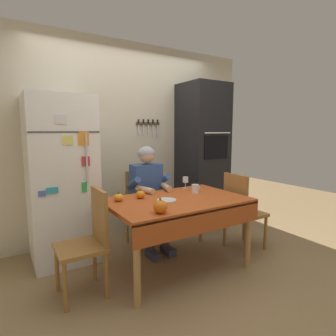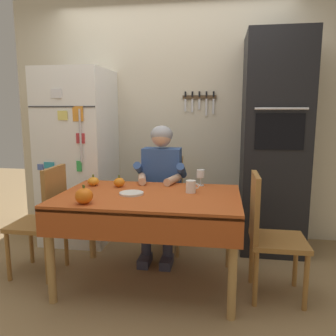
{
  "view_description": "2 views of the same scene",
  "coord_description": "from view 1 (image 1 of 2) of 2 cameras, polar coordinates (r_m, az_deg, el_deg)",
  "views": [
    {
      "loc": [
        -1.53,
        -2.19,
        1.44
      ],
      "look_at": [
        -0.02,
        0.24,
        1.04
      ],
      "focal_mm": 29.49,
      "sensor_mm": 36.0,
      "label": 1
    },
    {
      "loc": [
        0.55,
        -2.4,
        1.38
      ],
      "look_at": [
        0.14,
        0.14,
        0.94
      ],
      "focal_mm": 36.07,
      "sensor_mm": 36.0,
      "label": 2
    }
  ],
  "objects": [
    {
      "name": "chair_left_side",
      "position": [
        2.57,
        -16.0,
        -13.58
      ],
      "size": [
        0.4,
        0.4,
        0.93
      ],
      "color": "#9E6B33",
      "rests_on": "ground"
    },
    {
      "name": "wine_glass",
      "position": [
        3.33,
        3.63,
        -2.55
      ],
      "size": [
        0.07,
        0.07,
        0.14
      ],
      "color": "white",
      "rests_on": "dining_table"
    },
    {
      "name": "chair_right_side",
      "position": [
        3.44,
        14.85,
        -8.04
      ],
      "size": [
        0.4,
        0.4,
        0.93
      ],
      "color": "#9E6B33",
      "rests_on": "ground"
    },
    {
      "name": "coffee_mug",
      "position": [
        3.09,
        5.65,
        -4.3
      ],
      "size": [
        0.11,
        0.08,
        0.1
      ],
      "color": "white",
      "rests_on": "dining_table"
    },
    {
      "name": "refrigerator",
      "position": [
        3.25,
        -21.15,
        -2.21
      ],
      "size": [
        0.68,
        0.71,
        1.8
      ],
      "color": "white",
      "rests_on": "ground"
    },
    {
      "name": "pumpkin_small",
      "position": [
        2.86,
        -5.71,
        -5.47
      ],
      "size": [
        0.09,
        0.09,
        0.1
      ],
      "color": "orange",
      "rests_on": "dining_table"
    },
    {
      "name": "pumpkin_large",
      "position": [
        2.78,
        -10.17,
        -6.0
      ],
      "size": [
        0.1,
        0.1,
        0.1
      ],
      "color": "orange",
      "rests_on": "dining_table"
    },
    {
      "name": "seated_person",
      "position": [
        3.32,
        -3.96,
        -4.34
      ],
      "size": [
        0.47,
        0.55,
        1.25
      ],
      "color": "#38384C",
      "rests_on": "ground"
    },
    {
      "name": "serving_tray",
      "position": [
        2.75,
        -0.28,
        -6.69
      ],
      "size": [
        0.19,
        0.19,
        0.02
      ],
      "primitive_type": "cylinder",
      "color": "silver",
      "rests_on": "dining_table"
    },
    {
      "name": "chair_behind_person",
      "position": [
        3.54,
        -5.36,
        -7.36
      ],
      "size": [
        0.4,
        0.4,
        0.93
      ],
      "color": "tan",
      "rests_on": "ground"
    },
    {
      "name": "back_wall_assembly",
      "position": [
        3.88,
        -7.85,
        5.74
      ],
      "size": [
        3.7,
        0.13,
        2.6
      ],
      "color": "beige",
      "rests_on": "ground"
    },
    {
      "name": "wall_oven",
      "position": [
        4.12,
        7.08,
        2.39
      ],
      "size": [
        0.6,
        0.64,
        2.1
      ],
      "color": "black",
      "rests_on": "ground"
    },
    {
      "name": "pumpkin_medium",
      "position": [
        2.35,
        -1.61,
        -8.01
      ],
      "size": [
        0.12,
        0.12,
        0.13
      ],
      "color": "orange",
      "rests_on": "dining_table"
    },
    {
      "name": "ground_plane",
      "position": [
        3.03,
        2.85,
        -20.45
      ],
      "size": [
        10.0,
        10.0,
        0.0
      ],
      "primitive_type": "plane",
      "color": "#93754C",
      "rests_on": "ground"
    },
    {
      "name": "dining_table",
      "position": [
        2.85,
        2.05,
        -8.11
      ],
      "size": [
        1.4,
        0.9,
        0.74
      ],
      "color": "tan",
      "rests_on": "ground"
    }
  ]
}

